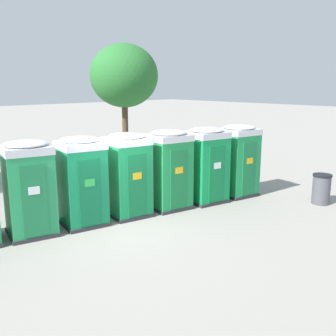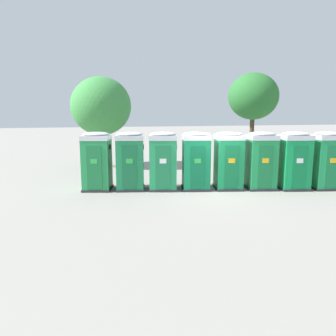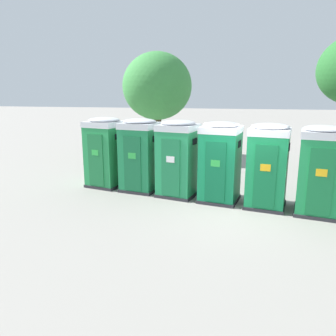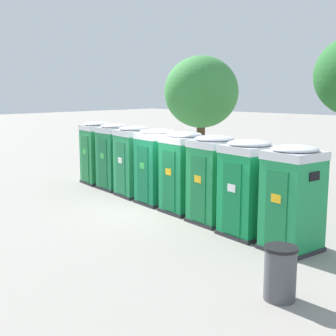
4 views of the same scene
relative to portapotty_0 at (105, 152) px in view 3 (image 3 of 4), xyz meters
The scene contains 8 objects.
ground_plane 5.23m from the portapotty_0, 17.92° to the right, with size 120.00×120.00×0.00m, color gray.
portapotty_0 is the anchor object (origin of this frame).
portapotty_1 1.44m from the portapotty_0, 10.75° to the right, with size 1.39×1.38×2.54m.
portapotty_2 2.88m from the portapotty_0, 11.59° to the right, with size 1.45×1.43×2.54m.
portapotty_3 4.32m from the portapotty_0, 11.54° to the right, with size 1.39×1.40×2.54m.
portapotty_4 5.76m from the portapotty_0, 11.29° to the right, with size 1.36×1.38×2.54m.
portapotty_5 7.20m from the portapotty_0, 11.47° to the right, with size 1.41×1.40×2.54m.
street_tree_0 6.61m from the portapotty_0, 85.95° to the left, with size 3.63×3.63×5.47m.
Camera 3 is at (-0.05, -9.49, 3.43)m, focal length 35.00 mm.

